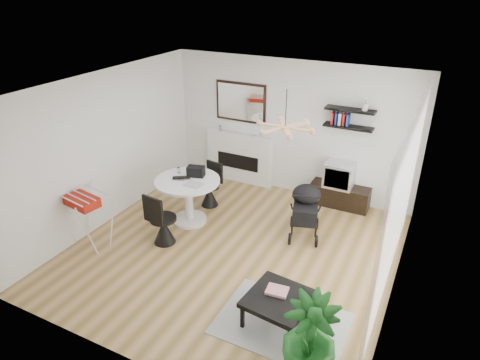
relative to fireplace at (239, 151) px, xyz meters
The scene contains 25 objects.
floor 2.75m from the fireplace, 65.59° to the right, with size 5.00×5.00×0.00m, color olive.
ceiling 3.34m from the fireplace, 65.59° to the right, with size 5.00×5.00×0.00m, color white.
wall_back 1.29m from the fireplace, ahead, with size 5.00×5.00×0.00m, color white.
wall_left 2.88m from the fireplace, 120.01° to the right, with size 5.00×5.00×0.00m, color white.
wall_right 4.39m from the fireplace, 33.95° to the right, with size 5.00×5.00×0.00m, color white.
sheer_curtain 4.20m from the fireplace, 32.43° to the right, with size 0.04×3.60×2.60m, color white.
fireplace is the anchor object (origin of this frame).
shelf_lower 2.43m from the fireplace, ahead, with size 0.90×0.25×0.04m, color black.
shelf_upper 2.57m from the fireplace, ahead, with size 0.90×0.25×0.04m, color black.
pendant_lamp 3.15m from the fireplace, 49.71° to the right, with size 0.90×0.90×0.10m, color tan, non-canonical shape.
tv_console 2.31m from the fireplace, ahead, with size 1.13×0.40×0.42m, color black.
crt_tv 2.22m from the fireplace, ahead, with size 0.54×0.47×0.47m.
dining_table 1.96m from the fireplace, 91.37° to the right, with size 1.16×1.16×0.85m.
laptop 2.01m from the fireplace, 94.08° to the right, with size 0.32×0.20×0.03m, color black.
black_bag 1.76m from the fireplace, 89.73° to the right, with size 0.30×0.18×0.18m, color black.
newspaper 2.08m from the fireplace, 85.42° to the right, with size 0.30×0.25×0.01m, color silver.
drinking_glass 1.82m from the fireplace, 101.03° to the right, with size 0.06×0.06×0.10m, color white.
chair_far 1.31m from the fireplace, 90.96° to the right, with size 0.42×0.43×0.86m.
chair_near 2.76m from the fireplace, 91.12° to the right, with size 0.45×0.47×0.95m.
drying_rack 3.52m from the fireplace, 107.91° to the right, with size 0.74×0.71×0.97m.
stroller 2.45m from the fireplace, 35.68° to the right, with size 0.70×0.90×1.00m.
rug 4.38m from the fireplace, 55.90° to the right, with size 1.65×1.19×0.01m, color #9E9E9E.
coffee_table 4.30m from the fireplace, 56.51° to the right, with size 0.86×0.86×0.40m.
magazines 4.19m from the fireplace, 56.58° to the right, with size 0.27×0.21×0.04m, color #CE3345.
potted_plant 5.13m from the fireplace, 54.69° to the right, with size 0.61×0.61×1.09m, color #18551C.
Camera 1 is at (2.73, -5.16, 4.13)m, focal length 32.00 mm.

